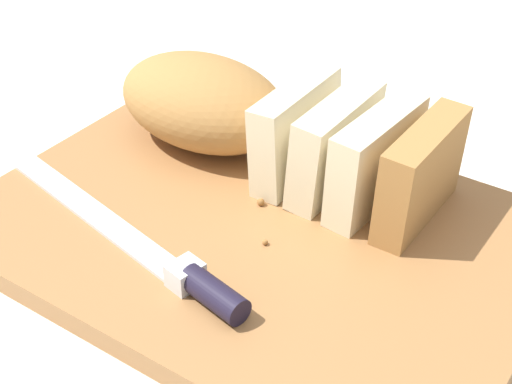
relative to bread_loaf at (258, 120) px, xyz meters
name	(u,v)px	position (x,y,z in m)	size (l,w,h in m)	color
ground_plane	(256,242)	(0.05, -0.08, -0.06)	(3.00, 3.00, 0.00)	silver
cutting_board	(256,233)	(0.05, -0.08, -0.05)	(0.44, 0.31, 0.02)	#9E6B3D
bread_loaf	(258,120)	(0.00, 0.00, 0.00)	(0.31, 0.11, 0.08)	#A8753D
bread_knife	(166,261)	(0.03, -0.16, -0.03)	(0.29, 0.08, 0.02)	silver
crumb_near_knife	(265,242)	(0.07, -0.10, -0.04)	(0.00, 0.00, 0.00)	#996633
crumb_near_loaf	(261,202)	(0.04, -0.06, -0.04)	(0.01, 0.01, 0.01)	#996633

